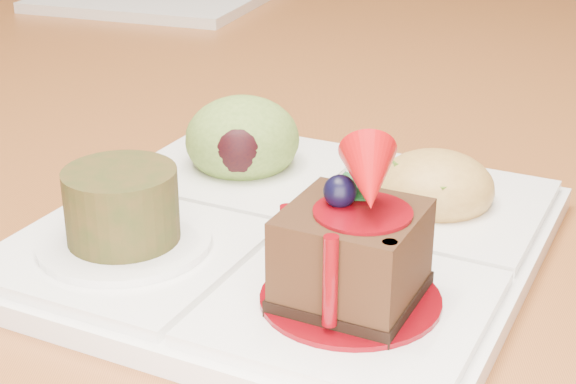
{
  "coord_description": "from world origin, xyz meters",
  "views": [
    {
      "loc": [
        0.16,
        -0.89,
        0.97
      ],
      "look_at": [
        0.14,
        -0.47,
        0.79
      ],
      "focal_mm": 55.0,
      "sensor_mm": 36.0,
      "label": 1
    }
  ],
  "objects": [
    {
      "name": "dining_table",
      "position": [
        0.0,
        0.0,
        0.68
      ],
      "size": [
        1.0,
        1.8,
        0.75
      ],
      "color": "#985727",
      "rests_on": "ground"
    },
    {
      "name": "sampler_plate",
      "position": [
        0.14,
        -0.46,
        0.77
      ],
      "size": [
        0.33,
        0.33,
        0.1
      ],
      "rotation": [
        0.0,
        0.0,
        -0.42
      ],
      "color": "white",
      "rests_on": "dining_table"
    }
  ]
}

